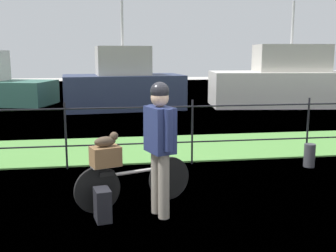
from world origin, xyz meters
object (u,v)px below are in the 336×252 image
(cyclist_person, at_px, (160,137))
(mooring_bollard, at_px, (309,155))
(backpack_on_paving, at_px, (103,205))
(terrier_dog, at_px, (107,140))
(moored_boat_mid, at_px, (290,83))
(wooden_crate, at_px, (105,156))
(moored_boat_near, at_px, (123,86))
(bicycle_main, at_px, (133,183))

(cyclist_person, relative_size, mooring_bollard, 4.02)
(backpack_on_paving, xyz_separation_m, mooring_bollard, (3.67, 1.86, 0.01))
(terrier_dog, distance_m, moored_boat_mid, 12.07)
(cyclist_person, xyz_separation_m, moored_boat_mid, (6.41, 10.05, -0.11))
(wooden_crate, xyz_separation_m, terrier_dog, (0.02, 0.01, 0.20))
(terrier_dog, bearing_deg, moored_boat_near, 86.31)
(backpack_on_paving, distance_m, mooring_bollard, 4.11)
(cyclist_person, bearing_deg, mooring_bollard, 31.36)
(moored_boat_mid, bearing_deg, wooden_crate, -125.83)
(cyclist_person, distance_m, moored_boat_near, 10.13)
(wooden_crate, distance_m, moored_boat_near, 9.91)
(bicycle_main, relative_size, mooring_bollard, 3.74)
(bicycle_main, bearing_deg, moored_boat_near, 88.21)
(terrier_dog, bearing_deg, backpack_on_paving, -103.24)
(bicycle_main, relative_size, moored_boat_mid, 0.25)
(bicycle_main, xyz_separation_m, mooring_bollard, (3.26, 1.43, -0.11))
(wooden_crate, relative_size, terrier_dog, 1.11)
(cyclist_person, xyz_separation_m, moored_boat_near, (-0.01, 10.13, -0.15))
(bicycle_main, xyz_separation_m, backpack_on_paving, (-0.41, -0.43, -0.12))
(terrier_dog, bearing_deg, mooring_bollard, 23.27)
(moored_boat_near, bearing_deg, mooring_bollard, -70.47)
(cyclist_person, height_order, moored_boat_near, moored_boat_near)
(wooden_crate, bearing_deg, bicycle_main, 19.15)
(backpack_on_paving, height_order, mooring_bollard, mooring_bollard)
(backpack_on_paving, bearing_deg, moored_boat_near, -15.01)
(bicycle_main, bearing_deg, backpack_on_paving, -133.45)
(wooden_crate, relative_size, moored_boat_near, 0.08)
(moored_boat_mid, bearing_deg, backpack_on_paving, -125.19)
(wooden_crate, relative_size, moored_boat_mid, 0.06)
(backpack_on_paving, distance_m, moored_boat_near, 10.23)
(moored_boat_near, xyz_separation_m, moored_boat_mid, (6.42, -0.08, 0.04))
(bicycle_main, distance_m, moored_boat_mid, 11.80)
(backpack_on_paving, height_order, moored_boat_near, moored_boat_near)
(moored_boat_near, bearing_deg, bicycle_main, -91.79)
(terrier_dog, height_order, backpack_on_paving, terrier_dog)
(bicycle_main, xyz_separation_m, wooden_crate, (-0.36, -0.12, 0.41))
(cyclist_person, height_order, backpack_on_paving, cyclist_person)
(bicycle_main, relative_size, terrier_dog, 4.84)
(mooring_bollard, bearing_deg, moored_boat_near, 109.53)
(terrier_dog, distance_m, mooring_bollard, 3.98)
(wooden_crate, height_order, mooring_bollard, wooden_crate)
(moored_boat_mid, bearing_deg, terrier_dog, -125.77)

